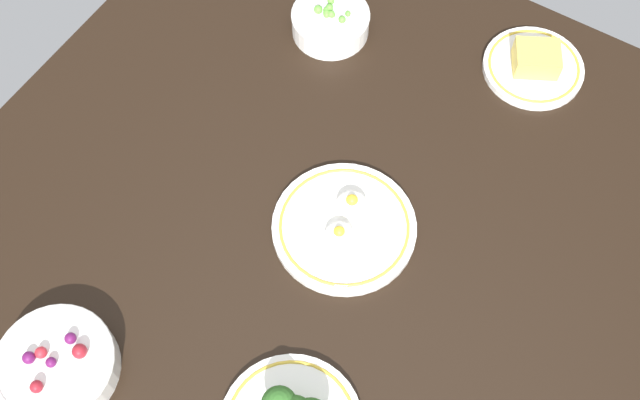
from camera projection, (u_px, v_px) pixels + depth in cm
name	position (u px, v px, depth cm)	size (l,w,h in cm)	color
dining_table	(320.00, 212.00, 125.92)	(114.86, 113.43, 4.00)	black
plate_eggs	(344.00, 226.00, 121.31)	(22.78, 22.78, 4.81)	white
bowl_peas	(330.00, 21.00, 138.77)	(14.14, 14.14, 5.86)	white
bowl_berries	(57.00, 365.00, 109.43)	(17.09, 17.09, 6.32)	white
plate_cheese	(534.00, 65.00, 135.61)	(17.68, 17.68, 5.15)	white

